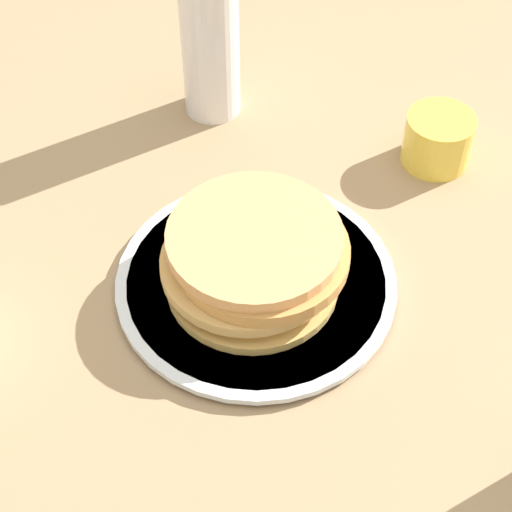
{
  "coord_description": "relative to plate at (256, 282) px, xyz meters",
  "views": [
    {
      "loc": [
        0.36,
        0.36,
        0.66
      ],
      "look_at": [
        -0.02,
        -0.01,
        0.05
      ],
      "focal_mm": 60.0,
      "sensor_mm": 36.0,
      "label": 1
    }
  ],
  "objects": [
    {
      "name": "water_bottle_mid",
      "position": [
        -0.16,
        -0.23,
        0.09
      ],
      "size": [
        0.07,
        0.07,
        0.21
      ],
      "color": "white",
      "rests_on": "ground_plane"
    },
    {
      "name": "plate",
      "position": [
        0.0,
        0.0,
        0.0
      ],
      "size": [
        0.28,
        0.28,
        0.01
      ],
      "color": "silver",
      "rests_on": "ground_plane"
    },
    {
      "name": "ground_plane",
      "position": [
        0.02,
        0.01,
        -0.01
      ],
      "size": [
        4.0,
        4.0,
        0.0
      ],
      "primitive_type": "plane",
      "color": "#9E7F5B"
    },
    {
      "name": "pancake_stack",
      "position": [
        0.0,
        -0.0,
        0.04
      ],
      "size": [
        0.18,
        0.18,
        0.06
      ],
      "color": "tan",
      "rests_on": "plate"
    },
    {
      "name": "juice_glass",
      "position": [
        -0.27,
        0.01,
        0.02
      ],
      "size": [
        0.08,
        0.08,
        0.06
      ],
      "color": "yellow",
      "rests_on": "ground_plane"
    }
  ]
}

